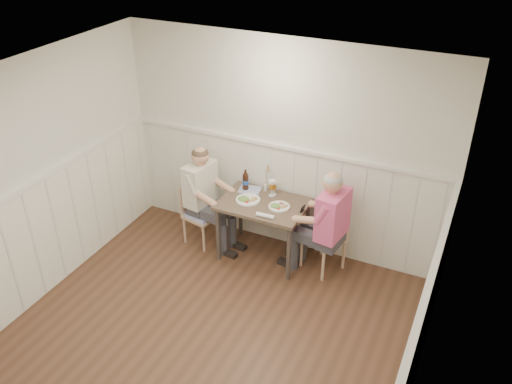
% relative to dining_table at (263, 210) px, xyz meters
% --- Properties ---
extents(ground_plane, '(4.50, 4.50, 0.00)m').
position_rel_dining_table_xyz_m(ground_plane, '(0.07, -1.84, -0.65)').
color(ground_plane, '#4A2F1E').
extents(room_shell, '(4.04, 4.54, 2.60)m').
position_rel_dining_table_xyz_m(room_shell, '(0.07, -1.84, 0.86)').
color(room_shell, silver).
rests_on(room_shell, ground).
extents(wainscot, '(4.00, 4.49, 1.34)m').
position_rel_dining_table_xyz_m(wainscot, '(0.07, -1.15, 0.03)').
color(wainscot, silver).
rests_on(wainscot, ground).
extents(dining_table, '(1.01, 0.70, 0.75)m').
position_rel_dining_table_xyz_m(dining_table, '(0.00, 0.00, 0.00)').
color(dining_table, brown).
rests_on(dining_table, ground).
extents(chair_right, '(0.54, 0.54, 0.87)m').
position_rel_dining_table_xyz_m(chair_right, '(0.78, 0.05, -0.18)').
color(chair_right, tan).
rests_on(chair_right, ground).
extents(chair_left, '(0.45, 0.45, 0.80)m').
position_rel_dining_table_xyz_m(chair_left, '(-0.86, -0.04, -0.22)').
color(chair_left, tan).
rests_on(chair_left, ground).
extents(man_in_pink, '(0.68, 0.47, 1.37)m').
position_rel_dining_table_xyz_m(man_in_pink, '(0.81, -0.04, -0.08)').
color(man_in_pink, '#3F3F47').
rests_on(man_in_pink, ground).
extents(diner_cream, '(0.66, 0.46, 1.33)m').
position_rel_dining_table_xyz_m(diner_cream, '(-0.79, -0.03, -0.10)').
color(diner_cream, '#3F3F47').
rests_on(diner_cream, ground).
extents(plate_man, '(0.25, 0.25, 0.06)m').
position_rel_dining_table_xyz_m(plate_man, '(0.20, -0.02, 0.12)').
color(plate_man, white).
rests_on(plate_man, dining_table).
extents(plate_diner, '(0.29, 0.29, 0.07)m').
position_rel_dining_table_xyz_m(plate_diner, '(-0.20, -0.04, 0.12)').
color(plate_diner, white).
rests_on(plate_diner, dining_table).
extents(beer_glass_a, '(0.07, 0.07, 0.17)m').
position_rel_dining_table_xyz_m(beer_glass_a, '(0.04, 0.23, 0.21)').
color(beer_glass_a, silver).
rests_on(beer_glass_a, dining_table).
extents(beer_glass_b, '(0.08, 0.08, 0.21)m').
position_rel_dining_table_xyz_m(beer_glass_b, '(0.03, 0.19, 0.23)').
color(beer_glass_b, silver).
rests_on(beer_glass_b, dining_table).
extents(beer_bottle, '(0.07, 0.07, 0.26)m').
position_rel_dining_table_xyz_m(beer_bottle, '(-0.32, 0.20, 0.21)').
color(beer_bottle, black).
rests_on(beer_bottle, dining_table).
extents(rolled_napkin, '(0.21, 0.05, 0.05)m').
position_rel_dining_table_xyz_m(rolled_napkin, '(0.15, -0.28, 0.12)').
color(rolled_napkin, white).
rests_on(rolled_napkin, dining_table).
extents(grass_vase, '(0.04, 0.04, 0.38)m').
position_rel_dining_table_xyz_m(grass_vase, '(-0.09, 0.27, 0.27)').
color(grass_vase, silver).
rests_on(grass_vase, dining_table).
extents(gingham_mat, '(0.29, 0.25, 0.01)m').
position_rel_dining_table_xyz_m(gingham_mat, '(-0.27, 0.21, 0.10)').
color(gingham_mat, '#5060B8').
rests_on(gingham_mat, dining_table).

